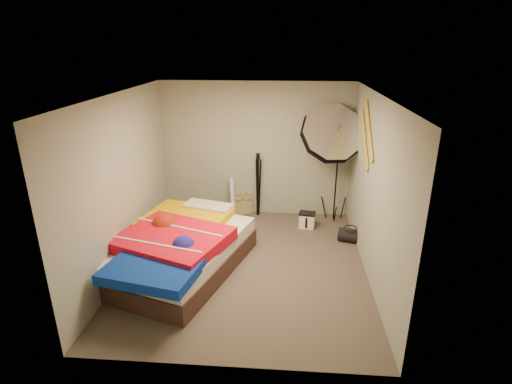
# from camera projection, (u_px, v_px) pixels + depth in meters

# --- Properties ---
(floor) EXTENTS (4.00, 4.00, 0.00)m
(floor) POSITION_uv_depth(u_px,v_px,m) (246.00, 265.00, 5.97)
(floor) COLOR brown
(floor) RESTS_ON ground
(ceiling) EXTENTS (4.00, 4.00, 0.00)m
(ceiling) POSITION_uv_depth(u_px,v_px,m) (245.00, 95.00, 5.09)
(ceiling) COLOR silver
(ceiling) RESTS_ON wall_back
(wall_back) EXTENTS (3.50, 0.00, 3.50)m
(wall_back) POSITION_uv_depth(u_px,v_px,m) (256.00, 150.00, 7.40)
(wall_back) COLOR gray
(wall_back) RESTS_ON floor
(wall_front) EXTENTS (3.50, 0.00, 3.50)m
(wall_front) POSITION_uv_depth(u_px,v_px,m) (223.00, 261.00, 3.67)
(wall_front) COLOR gray
(wall_front) RESTS_ON floor
(wall_left) EXTENTS (0.00, 4.00, 4.00)m
(wall_left) POSITION_uv_depth(u_px,v_px,m) (123.00, 184.00, 5.66)
(wall_left) COLOR gray
(wall_left) RESTS_ON floor
(wall_right) EXTENTS (0.00, 4.00, 4.00)m
(wall_right) POSITION_uv_depth(u_px,v_px,m) (374.00, 190.00, 5.41)
(wall_right) COLOR gray
(wall_right) RESTS_ON floor
(tote_bag) EXTENTS (0.38, 0.27, 0.36)m
(tote_bag) POSITION_uv_depth(u_px,v_px,m) (242.00, 205.00, 7.70)
(tote_bag) COLOR tan
(tote_bag) RESTS_ON floor
(wrapping_roll) EXTENTS (0.16, 0.23, 0.76)m
(wrapping_roll) POSITION_uv_depth(u_px,v_px,m) (232.00, 198.00, 7.53)
(wrapping_roll) COLOR #6CA9E1
(wrapping_roll) RESTS_ON floor
(camera_case) EXTENTS (0.29, 0.23, 0.27)m
(camera_case) POSITION_uv_depth(u_px,v_px,m) (307.00, 221.00, 7.14)
(camera_case) COLOR silver
(camera_case) RESTS_ON floor
(duffel_bag) EXTENTS (0.42, 0.33, 0.23)m
(duffel_bag) POSITION_uv_depth(u_px,v_px,m) (350.00, 235.00, 6.64)
(duffel_bag) COLOR black
(duffel_bag) RESTS_ON floor
(wall_stripe_upper) EXTENTS (0.02, 0.91, 0.78)m
(wall_stripe_upper) POSITION_uv_depth(u_px,v_px,m) (369.00, 130.00, 5.72)
(wall_stripe_upper) COLOR gold
(wall_stripe_upper) RESTS_ON wall_right
(wall_stripe_lower) EXTENTS (0.02, 0.91, 0.78)m
(wall_stripe_lower) POSITION_uv_depth(u_px,v_px,m) (365.00, 140.00, 6.02)
(wall_stripe_lower) COLOR gold
(wall_stripe_lower) RESTS_ON wall_right
(bed) EXTENTS (2.17, 2.72, 0.66)m
(bed) POSITION_uv_depth(u_px,v_px,m) (177.00, 249.00, 5.77)
(bed) COLOR #402822
(bed) RESTS_ON floor
(photo_umbrella) EXTENTS (1.29, 0.88, 2.29)m
(photo_umbrella) POSITION_uv_depth(u_px,v_px,m) (331.00, 135.00, 6.82)
(photo_umbrella) COLOR black
(photo_umbrella) RESTS_ON floor
(camera_tripod) EXTENTS (0.07, 0.07, 1.22)m
(camera_tripod) POSITION_uv_depth(u_px,v_px,m) (258.00, 180.00, 7.47)
(camera_tripod) COLOR black
(camera_tripod) RESTS_ON floor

